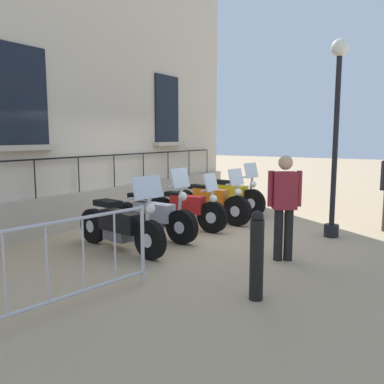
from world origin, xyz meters
TOP-DOWN VIEW (x-y plane):
  - ground_plane at (0.00, 0.00)m, footprint 60.00×60.00m
  - building_facade at (-2.56, -0.00)m, footprint 0.82×10.36m
  - motorcycle_black at (-0.18, -2.00)m, footprint 2.16×0.78m
  - motorcycle_silver at (-0.24, -1.02)m, footprint 2.08×0.57m
  - motorcycle_red at (-0.10, -0.04)m, footprint 1.92×0.56m
  - motorcycle_orange at (-0.09, 0.94)m, footprint 2.21×0.64m
  - motorcycle_yellow at (-0.07, 1.95)m, footprint 1.96×0.64m
  - lamppost at (2.63, 0.94)m, footprint 0.32×0.32m
  - crowd_barrier at (0.92, -4.11)m, footprint 0.42×2.30m
  - bollard at (2.63, -2.72)m, footprint 0.17×0.17m
  - pedestrian_standing at (2.36, -1.03)m, footprint 0.46×0.38m

SIDE VIEW (x-z plane):
  - ground_plane at x=0.00m, z-range 0.00..0.00m
  - motorcycle_silver at x=-0.24m, z-range -0.28..1.11m
  - motorcycle_red at x=-0.10m, z-range -0.18..1.03m
  - motorcycle_orange at x=-0.09m, z-range -0.19..1.06m
  - motorcycle_black at x=-0.18m, z-range -0.23..1.10m
  - motorcycle_yellow at x=-0.07m, z-range -0.20..1.11m
  - bollard at x=2.63m, z-range 0.00..1.09m
  - crowd_barrier at x=0.92m, z-range 0.04..1.09m
  - pedestrian_standing at x=2.36m, z-range 0.11..1.77m
  - lamppost at x=2.63m, z-range 0.22..3.95m
  - building_facade at x=-2.56m, z-range -0.12..7.36m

